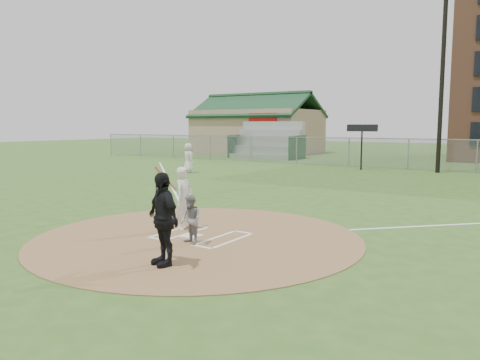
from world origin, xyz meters
The scene contains 14 objects.
ground centered at (0.00, 0.00, 0.00)m, with size 140.00×140.00×0.00m, color #31551D.
dirt_circle centered at (0.00, 0.00, 0.01)m, with size 8.40×8.40×0.02m, color olive.
home_plate centered at (-0.17, -0.07, 0.04)m, with size 0.49×0.49×0.03m, color silver.
foul_line_third centered at (-9.00, 9.00, 0.01)m, with size 0.10×24.00×0.01m, color white.
catcher centered at (0.31, -0.66, 0.62)m, with size 0.58×0.45×1.20m, color gray.
umpire centered at (0.91, -2.29, 0.98)m, with size 1.13×0.47×1.93m, color black.
ondeck_player centered at (-10.72, 12.72, 0.90)m, with size 0.88×0.57×1.79m, color silver.
batters_boxes centered at (0.00, 0.15, 0.03)m, with size 2.08×1.88×0.01m.
batter_at_plate centered at (-0.90, 0.54, 0.89)m, with size 0.77×0.96×1.78m.
outfield_fence centered at (0.00, 22.00, 1.02)m, with size 56.08×0.08×2.03m.
bleachers centered at (-13.00, 26.20, 1.59)m, with size 6.08×3.20×3.20m.
clubhouse centered at (-18.00, 32.99, 2.39)m, with size 12.20×8.71×6.23m.
light_pole centered at (2.00, 21.00, 6.61)m, with size 1.20×0.30×12.22m.
scoreboard_sign centered at (-2.50, 20.20, 2.39)m, with size 2.00×0.10×2.93m.
Camera 1 is at (7.35, -9.30, 2.89)m, focal length 35.00 mm.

